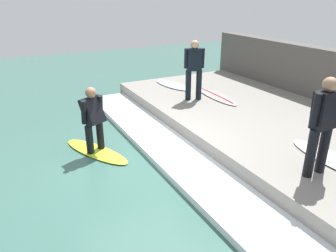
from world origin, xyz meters
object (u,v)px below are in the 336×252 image
surfboard_waiting_near (216,96)px  surfboard_waiting_far (334,160)px  surfer_riding (93,117)px  surfer_waiting_far (323,122)px  surfboard_riding (96,151)px  surfboard_spare (173,85)px  surfer_waiting_near (194,67)px

surfboard_waiting_near → surfboard_waiting_far: 4.33m
surfer_riding → surfer_waiting_far: 4.50m
surfboard_riding → surfboard_spare: surfboard_spare is taller
surfer_riding → surfboard_spare: (3.48, 2.80, -0.42)m
surfboard_riding → surfer_waiting_far: 4.67m
surfboard_riding → surfer_waiting_far: surfer_waiting_far is taller
surfboard_riding → surfboard_waiting_near: surfboard_waiting_near is taller
surfboard_waiting_near → surfboard_spare: 1.81m
surfboard_waiting_near → surfboard_waiting_far: (-0.39, -4.32, -0.00)m
surfer_waiting_near → surfboard_waiting_near: bearing=-10.4°
surfboard_riding → surfboard_waiting_near: (4.04, 1.07, 0.42)m
surfboard_waiting_far → surfboard_spare: size_ratio=1.12×
surfboard_waiting_near → surfer_waiting_far: (-1.10, -4.44, 0.94)m
surfboard_waiting_near → surfboard_spare: surfboard_waiting_near is taller
surfer_waiting_far → surfboard_waiting_far: (0.71, 0.13, -0.94)m
surfboard_riding → surfer_riding: 0.84m
surfer_waiting_near → surfboard_waiting_far: (0.35, -4.45, -0.93)m
surfer_waiting_near → surfboard_waiting_near: size_ratio=0.87×
surfboard_riding → surfer_waiting_near: 3.76m
surfboard_riding → surfer_waiting_near: surfer_waiting_near is taller
surfer_waiting_far → surfboard_waiting_far: surfer_waiting_far is taller
surfer_riding → surfer_waiting_near: bearing=20.1°
surfboard_riding → surfboard_waiting_far: surfboard_waiting_far is taller
surfer_waiting_far → surfboard_spare: bearing=85.0°
surfboard_waiting_near → surfboard_waiting_far: size_ratio=1.01×
surfer_waiting_near → surfboard_waiting_near: surfer_waiting_near is taller
surfboard_waiting_near → surfer_waiting_far: bearing=-103.9°
surfer_waiting_far → surfboard_waiting_far: bearing=10.1°
surfboard_riding → surfer_riding: bearing=135.0°
surfer_riding → surfboard_waiting_near: bearing=14.9°
surfer_riding → surfboard_spare: bearing=38.8°
surfer_riding → surfer_waiting_far: (2.93, -3.37, 0.52)m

